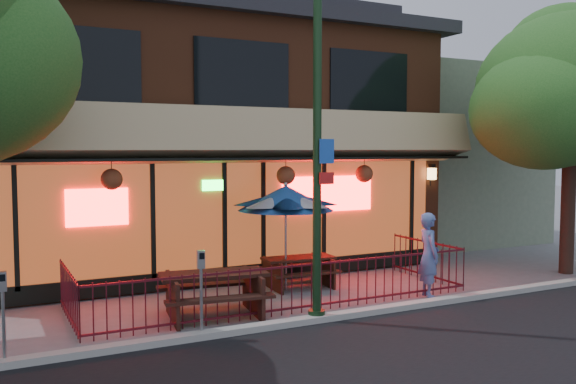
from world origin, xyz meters
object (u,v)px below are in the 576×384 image
(street_light, at_px, (317,154))
(street_tree_right, at_px, (570,82))
(parking_meter_far, at_px, (3,302))
(picnic_table_left, at_px, (214,288))
(picnic_table_right, at_px, (299,267))
(pedestrian, at_px, (429,255))
(parking_meter_near, at_px, (201,279))
(patio_umbrella, at_px, (286,198))

(street_light, height_order, street_tree_right, street_tree_right)
(parking_meter_far, bearing_deg, street_light, -0.03)
(parking_meter_far, bearing_deg, picnic_table_left, 16.53)
(street_light, distance_m, picnic_table_left, 3.26)
(street_tree_right, xyz_separation_m, picnic_table_right, (-7.05, 1.64, -4.49))
(picnic_table_right, bearing_deg, street_tree_right, -13.08)
(street_light, xyz_separation_m, pedestrian, (3.09, 0.50, -2.22))
(parking_meter_near, bearing_deg, street_light, -0.06)
(patio_umbrella, xyz_separation_m, pedestrian, (2.50, -2.01, -1.20))
(picnic_table_left, bearing_deg, parking_meter_near, -119.51)
(street_light, xyz_separation_m, picnic_table_right, (0.99, 2.63, -2.68))
(picnic_table_left, relative_size, parking_meter_far, 1.56)
(picnic_table_right, distance_m, pedestrian, 3.02)
(street_tree_right, distance_m, patio_umbrella, 8.11)
(pedestrian, bearing_deg, parking_meter_near, 112.00)
(street_light, height_order, parking_meter_far, street_light)
(street_light, height_order, pedestrian, street_light)
(street_light, bearing_deg, parking_meter_near, 179.94)
(street_tree_right, relative_size, picnic_table_right, 4.01)
(parking_meter_near, relative_size, parking_meter_far, 1.06)
(street_tree_right, height_order, patio_umbrella, street_tree_right)
(street_tree_right, height_order, pedestrian, street_tree_right)
(picnic_table_left, height_order, parking_meter_near, parking_meter_near)
(street_light, height_order, patio_umbrella, street_light)
(picnic_table_left, distance_m, parking_meter_near, 1.34)
(picnic_table_left, height_order, parking_meter_far, parking_meter_far)
(parking_meter_near, xyz_separation_m, parking_meter_far, (-3.08, 0.00, -0.06))
(street_tree_right, xyz_separation_m, patio_umbrella, (-7.44, 1.52, -2.83))
(street_tree_right, distance_m, picnic_table_right, 8.52)
(patio_umbrella, relative_size, parking_meter_far, 1.75)
(patio_umbrella, height_order, parking_meter_near, patio_umbrella)
(picnic_table_right, height_order, patio_umbrella, patio_umbrella)
(street_tree_right, bearing_deg, parking_meter_near, -174.54)
(street_light, height_order, parking_meter_near, street_light)
(picnic_table_right, xyz_separation_m, parking_meter_far, (-6.36, -2.62, 0.50))
(street_tree_right, relative_size, parking_meter_near, 4.65)
(picnic_table_left, distance_m, patio_umbrella, 3.08)
(patio_umbrella, bearing_deg, parking_meter_near, -138.89)
(street_tree_right, relative_size, picnic_table_left, 3.15)
(parking_meter_near, distance_m, parking_meter_far, 3.08)
(pedestrian, xyz_separation_m, parking_meter_near, (-5.37, -0.50, 0.09))
(street_tree_right, xyz_separation_m, parking_meter_far, (-13.40, -0.99, -3.99))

